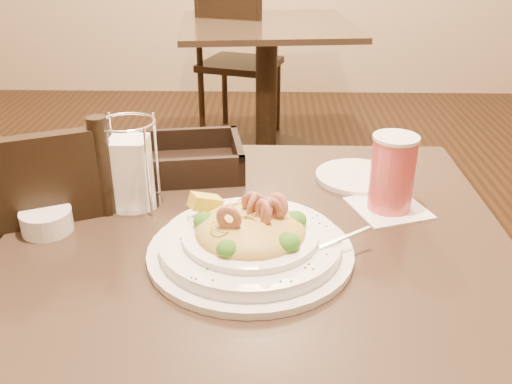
{
  "coord_description": "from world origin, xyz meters",
  "views": [
    {
      "loc": [
        0.02,
        -0.87,
        1.25
      ],
      "look_at": [
        0.0,
        0.02,
        0.82
      ],
      "focal_mm": 40.0,
      "sensor_mm": 36.0,
      "label": 1
    }
  ],
  "objects_px": {
    "background_table": "(267,67)",
    "napkin_caddy": "(131,170)",
    "dining_chair_near": "(27,299)",
    "dining_chair_far": "(237,58)",
    "pasta_bowl": "(250,239)",
    "main_table": "(256,341)",
    "butter_ramekin": "(47,221)",
    "side_plate": "(357,177)",
    "bread_basket": "(187,161)",
    "drink_glass": "(392,174)"
  },
  "relations": [
    {
      "from": "dining_chair_near",
      "to": "napkin_caddy",
      "type": "height_order",
      "value": "dining_chair_near"
    },
    {
      "from": "dining_chair_far",
      "to": "drink_glass",
      "type": "relative_size",
      "value": 5.51
    },
    {
      "from": "butter_ramekin",
      "to": "side_plate",
      "type": "bearing_deg",
      "value": 22.13
    },
    {
      "from": "background_table",
      "to": "napkin_caddy",
      "type": "relative_size",
      "value": 5.62
    },
    {
      "from": "napkin_caddy",
      "to": "side_plate",
      "type": "xyz_separation_m",
      "value": [
        0.45,
        0.13,
        -0.07
      ]
    },
    {
      "from": "napkin_caddy",
      "to": "drink_glass",
      "type": "bearing_deg",
      "value": -0.39
    },
    {
      "from": "drink_glass",
      "to": "butter_ramekin",
      "type": "xyz_separation_m",
      "value": [
        -0.63,
        -0.1,
        -0.05
      ]
    },
    {
      "from": "butter_ramekin",
      "to": "pasta_bowl",
      "type": "bearing_deg",
      "value": -11.19
    },
    {
      "from": "main_table",
      "to": "butter_ramekin",
      "type": "distance_m",
      "value": 0.45
    },
    {
      "from": "side_plate",
      "to": "butter_ramekin",
      "type": "height_order",
      "value": "butter_ramekin"
    },
    {
      "from": "napkin_caddy",
      "to": "butter_ramekin",
      "type": "xyz_separation_m",
      "value": [
        -0.13,
        -0.11,
        -0.06
      ]
    },
    {
      "from": "dining_chair_far",
      "to": "butter_ramekin",
      "type": "relative_size",
      "value": 10.2
    },
    {
      "from": "bread_basket",
      "to": "drink_glass",
      "type": "bearing_deg",
      "value": -22.47
    },
    {
      "from": "dining_chair_far",
      "to": "side_plate",
      "type": "height_order",
      "value": "dining_chair_far"
    },
    {
      "from": "side_plate",
      "to": "napkin_caddy",
      "type": "bearing_deg",
      "value": -163.55
    },
    {
      "from": "dining_chair_far",
      "to": "pasta_bowl",
      "type": "bearing_deg",
      "value": 111.82
    },
    {
      "from": "background_table",
      "to": "dining_chair_far",
      "type": "distance_m",
      "value": 0.3
    },
    {
      "from": "dining_chair_near",
      "to": "drink_glass",
      "type": "distance_m",
      "value": 0.82
    },
    {
      "from": "dining_chair_near",
      "to": "dining_chair_far",
      "type": "xyz_separation_m",
      "value": [
        0.33,
        2.34,
        0.0
      ]
    },
    {
      "from": "pasta_bowl",
      "to": "side_plate",
      "type": "height_order",
      "value": "pasta_bowl"
    },
    {
      "from": "pasta_bowl",
      "to": "napkin_caddy",
      "type": "distance_m",
      "value": 0.3
    },
    {
      "from": "dining_chair_far",
      "to": "pasta_bowl",
      "type": "height_order",
      "value": "dining_chair_far"
    },
    {
      "from": "bread_basket",
      "to": "napkin_caddy",
      "type": "relative_size",
      "value": 1.53
    },
    {
      "from": "dining_chair_near",
      "to": "dining_chair_far",
      "type": "bearing_deg",
      "value": -121.98
    },
    {
      "from": "dining_chair_far",
      "to": "butter_ramekin",
      "type": "distance_m",
      "value": 2.48
    },
    {
      "from": "dining_chair_near",
      "to": "drink_glass",
      "type": "bearing_deg",
      "value": 154.79
    },
    {
      "from": "drink_glass",
      "to": "butter_ramekin",
      "type": "relative_size",
      "value": 1.85
    },
    {
      "from": "pasta_bowl",
      "to": "bread_basket",
      "type": "relative_size",
      "value": 1.39
    },
    {
      "from": "dining_chair_near",
      "to": "side_plate",
      "type": "distance_m",
      "value": 0.77
    },
    {
      "from": "dining_chair_near",
      "to": "pasta_bowl",
      "type": "xyz_separation_m",
      "value": [
        0.5,
        -0.19,
        0.27
      ]
    },
    {
      "from": "background_table",
      "to": "pasta_bowl",
      "type": "height_order",
      "value": "pasta_bowl"
    },
    {
      "from": "main_table",
      "to": "background_table",
      "type": "xyz_separation_m",
      "value": [
        0.0,
        2.23,
        0.0
      ]
    },
    {
      "from": "bread_basket",
      "to": "side_plate",
      "type": "bearing_deg",
      "value": -5.2
    },
    {
      "from": "main_table",
      "to": "napkin_caddy",
      "type": "height_order",
      "value": "napkin_caddy"
    },
    {
      "from": "napkin_caddy",
      "to": "dining_chair_near",
      "type": "bearing_deg",
      "value": 177.01
    },
    {
      "from": "dining_chair_far",
      "to": "background_table",
      "type": "bearing_deg",
      "value": 143.71
    },
    {
      "from": "napkin_caddy",
      "to": "butter_ramekin",
      "type": "height_order",
      "value": "napkin_caddy"
    },
    {
      "from": "main_table",
      "to": "drink_glass",
      "type": "relative_size",
      "value": 5.33
    },
    {
      "from": "background_table",
      "to": "bread_basket",
      "type": "relative_size",
      "value": 3.68
    },
    {
      "from": "background_table",
      "to": "main_table",
      "type": "bearing_deg",
      "value": -90.04
    },
    {
      "from": "pasta_bowl",
      "to": "napkin_caddy",
      "type": "bearing_deg",
      "value": 142.85
    },
    {
      "from": "drink_glass",
      "to": "napkin_caddy",
      "type": "height_order",
      "value": "napkin_caddy"
    },
    {
      "from": "background_table",
      "to": "dining_chair_near",
      "type": "height_order",
      "value": "dining_chair_near"
    },
    {
      "from": "napkin_caddy",
      "to": "dining_chair_far",
      "type": "bearing_deg",
      "value": 88.32
    },
    {
      "from": "main_table",
      "to": "dining_chair_near",
      "type": "distance_m",
      "value": 0.52
    },
    {
      "from": "main_table",
      "to": "bread_basket",
      "type": "height_order",
      "value": "bread_basket"
    },
    {
      "from": "background_table",
      "to": "napkin_caddy",
      "type": "xyz_separation_m",
      "value": [
        -0.24,
        -2.11,
        0.31
      ]
    },
    {
      "from": "bread_basket",
      "to": "side_plate",
      "type": "height_order",
      "value": "bread_basket"
    },
    {
      "from": "dining_chair_far",
      "to": "side_plate",
      "type": "xyz_separation_m",
      "value": [
        0.39,
        -2.21,
        0.25
      ]
    },
    {
      "from": "background_table",
      "to": "dining_chair_far",
      "type": "bearing_deg",
      "value": 125.64
    }
  ]
}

